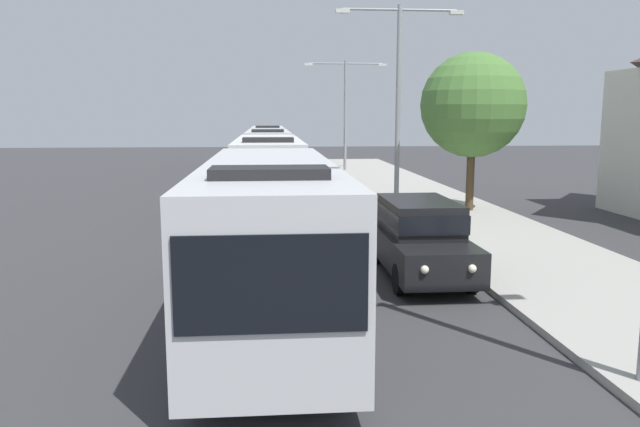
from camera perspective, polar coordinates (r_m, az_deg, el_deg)
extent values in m
cube|color=silver|center=(12.50, -4.65, -1.44)|extent=(2.50, 10.41, 2.70)
cube|color=black|center=(12.51, 1.16, 0.22)|extent=(0.04, 9.58, 1.00)
cube|color=black|center=(12.50, -10.49, 0.06)|extent=(0.04, 9.58, 1.00)
cube|color=black|center=(7.34, -4.50, -6.55)|extent=(2.30, 0.04, 1.20)
cube|color=black|center=(12.74, 1.19, -4.90)|extent=(0.03, 9.89, 0.36)
cube|color=black|center=(9.21, -4.67, 3.79)|extent=(1.75, 0.90, 0.16)
cylinder|color=black|center=(9.77, 2.13, -11.76)|extent=(0.28, 1.00, 1.00)
cylinder|color=black|center=(9.77, -11.08, -11.94)|extent=(0.28, 1.00, 1.00)
cylinder|color=black|center=(15.59, -0.58, -3.82)|extent=(0.28, 1.00, 1.00)
cylinder|color=black|center=(15.58, -8.69, -3.93)|extent=(0.28, 1.00, 1.00)
cube|color=silver|center=(24.88, -4.77, 3.78)|extent=(2.50, 10.75, 2.70)
cube|color=black|center=(24.89, -1.85, 4.61)|extent=(0.04, 9.89, 1.00)
cube|color=black|center=(24.89, -7.71, 4.53)|extent=(0.04, 9.89, 1.00)
cube|color=black|center=(19.49, -4.75, 3.21)|extent=(2.30, 0.04, 1.20)
cube|color=gold|center=(25.00, -1.81, 1.98)|extent=(0.03, 10.21, 0.36)
cube|color=black|center=(21.57, -4.80, 6.78)|extent=(1.75, 0.90, 0.16)
cylinder|color=black|center=(21.76, -1.81, -0.14)|extent=(0.28, 1.00, 1.00)
cylinder|color=black|center=(21.75, -7.61, -0.22)|extent=(0.28, 1.00, 1.00)
cylinder|color=black|center=(27.97, -2.50, 1.91)|extent=(0.28, 1.00, 1.00)
cylinder|color=black|center=(27.97, -7.01, 1.85)|extent=(0.28, 1.00, 1.00)
cube|color=silver|center=(37.61, -4.81, 5.55)|extent=(2.50, 11.02, 2.70)
cube|color=black|center=(37.62, -2.87, 6.10)|extent=(0.04, 10.14, 1.00)
cube|color=black|center=(37.62, -6.76, 6.05)|extent=(0.04, 10.14, 1.00)
cube|color=black|center=(32.08, -4.80, 5.49)|extent=(2.30, 0.04, 1.20)
cube|color=navy|center=(37.69, -2.84, 4.36)|extent=(0.03, 10.47, 0.36)
cube|color=black|center=(34.25, -4.84, 7.60)|extent=(1.75, 0.90, 0.16)
cylinder|color=black|center=(34.32, -2.94, 3.22)|extent=(0.28, 1.00, 1.00)
cylinder|color=black|center=(34.32, -6.62, 3.18)|extent=(0.28, 1.00, 1.00)
cylinder|color=black|center=(40.74, -3.24, 4.14)|extent=(0.28, 1.00, 1.00)
cylinder|color=black|center=(40.74, -6.35, 4.10)|extent=(0.28, 1.00, 1.00)
cube|color=silver|center=(49.81, -4.83, 6.39)|extent=(2.50, 12.02, 2.70)
cube|color=black|center=(49.81, -3.37, 6.81)|extent=(0.04, 11.06, 1.00)
cube|color=black|center=(49.81, -6.31, 6.77)|extent=(0.04, 11.06, 1.00)
cube|color=black|center=(43.77, -4.83, 6.43)|extent=(2.30, 0.04, 1.20)
cube|color=orange|center=(49.86, -3.34, 5.49)|extent=(0.03, 11.42, 0.36)
cube|color=black|center=(46.16, -4.85, 7.96)|extent=(1.75, 0.90, 0.16)
cylinder|color=black|center=(46.17, -3.44, 4.71)|extent=(0.28, 1.00, 1.00)
cylinder|color=black|center=(46.17, -6.18, 4.67)|extent=(0.28, 1.00, 1.00)
cylinder|color=black|center=(53.18, -3.63, 5.28)|extent=(0.28, 1.00, 1.00)
cylinder|color=black|center=(53.18, -6.01, 5.25)|extent=(0.28, 1.00, 1.00)
cube|color=black|center=(15.55, 9.15, -3.21)|extent=(1.84, 4.91, 0.80)
cube|color=black|center=(15.54, 9.09, -0.21)|extent=(1.62, 2.85, 0.80)
cube|color=black|center=(15.54, 9.09, -0.21)|extent=(1.66, 2.95, 0.44)
sphere|color=#F9EFCC|center=(13.07, 9.61, -5.12)|extent=(0.18, 0.18, 0.18)
sphere|color=#F9EFCC|center=(13.35, 13.84, -4.96)|extent=(0.18, 0.18, 0.18)
cylinder|color=black|center=(14.01, 7.34, -6.01)|extent=(0.22, 0.70, 0.70)
cylinder|color=black|center=(14.44, 13.75, -5.74)|extent=(0.22, 0.70, 0.70)
cylinder|color=black|center=(16.91, 5.18, -3.35)|extent=(0.22, 0.70, 0.70)
cylinder|color=black|center=(17.27, 10.55, -3.21)|extent=(0.22, 0.70, 0.70)
cylinder|color=gray|center=(26.24, 7.20, 9.63)|extent=(0.20, 0.20, 8.24)
cylinder|color=gray|center=(26.37, 4.75, 18.22)|extent=(2.34, 0.10, 0.10)
cube|color=silver|center=(26.19, 2.09, 18.13)|extent=(0.56, 0.28, 0.16)
cylinder|color=gray|center=(26.84, 9.94, 17.96)|extent=(2.34, 0.10, 0.10)
cube|color=silver|center=(27.14, 12.44, 17.61)|extent=(0.56, 0.28, 0.16)
cylinder|color=gray|center=(43.58, 2.34, 8.96)|extent=(0.20, 0.20, 7.53)
cylinder|color=gray|center=(43.59, 0.66, 13.65)|extent=(2.56, 0.10, 0.10)
cube|color=silver|center=(43.48, -1.07, 13.56)|extent=(0.56, 0.28, 0.16)
cylinder|color=gray|center=(43.90, 4.08, 13.60)|extent=(2.56, 0.10, 0.10)
cube|color=silver|center=(44.11, 5.76, 13.45)|extent=(0.56, 0.28, 0.16)
cylinder|color=#4C3823|center=(25.80, 13.66, 3.13)|extent=(0.32, 0.32, 2.56)
sphere|color=#4C7A38|center=(25.68, 13.91, 9.67)|extent=(4.16, 4.16, 4.16)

